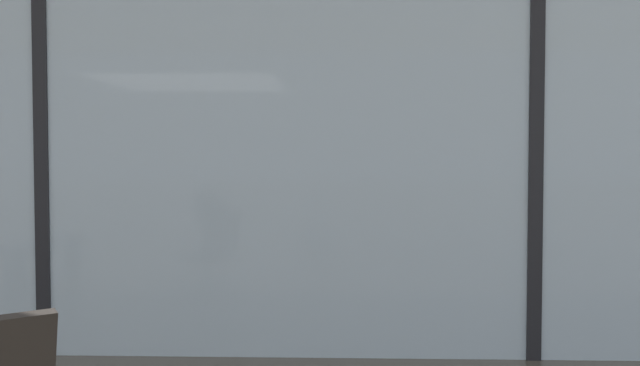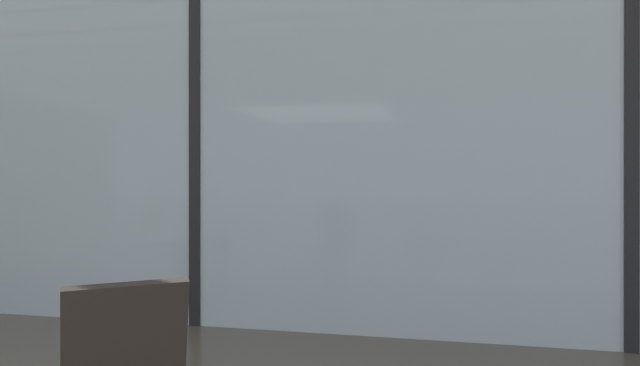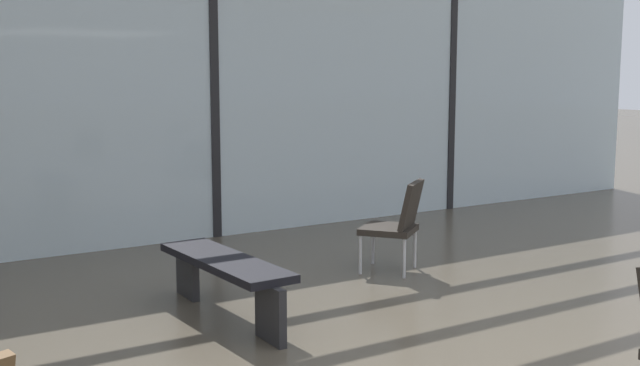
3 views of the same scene
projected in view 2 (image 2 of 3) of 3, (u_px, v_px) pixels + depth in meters
The scene contains 5 objects.
glass_curtain_wall at pixel (197, 146), 4.77m from camera, with size 14.00×0.08×3.18m, color silver.
window_mullion_1 at pixel (197, 146), 4.77m from camera, with size 0.10×0.12×3.18m, color black.
window_mullion_2 at pixel (630, 139), 4.02m from camera, with size 0.10×0.12×3.18m, color black.
parked_airplane at pixel (292, 134), 10.15m from camera, with size 13.29×4.35×4.35m.
lounge_chair_1 at pixel (123, 364), 2.28m from camera, with size 0.70×0.71×0.87m.
Camera 2 is at (2.09, 0.77, 1.27)m, focal length 30.15 mm.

